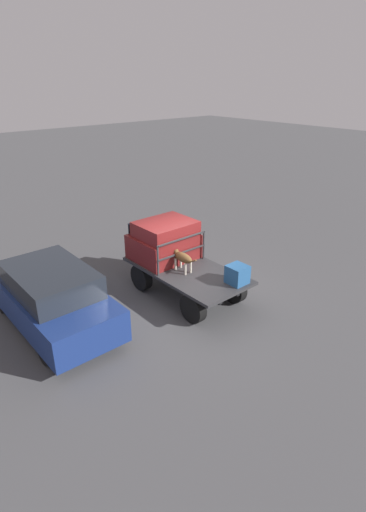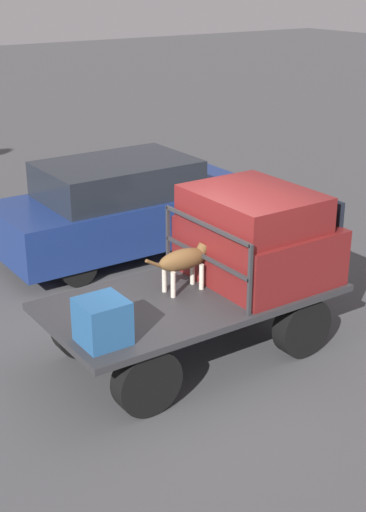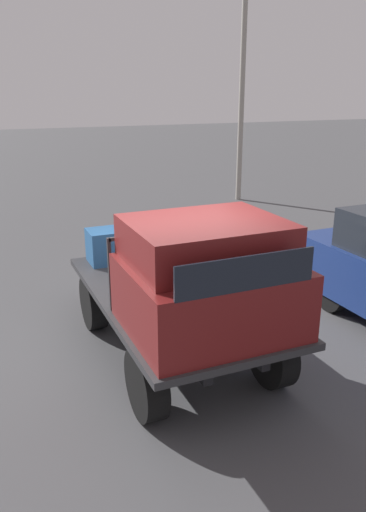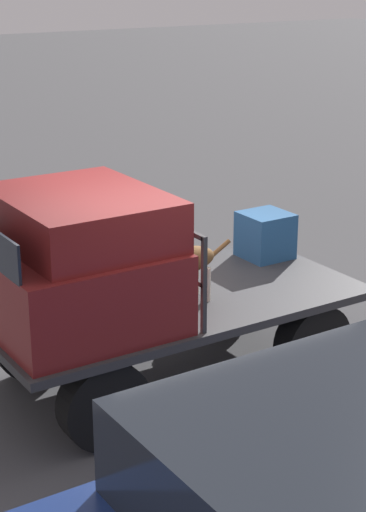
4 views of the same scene
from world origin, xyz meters
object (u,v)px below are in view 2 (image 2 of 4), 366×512
object	(u,v)px
cargo_crate	(102,321)
parked_sedan	(127,207)
flatbed_truck	(193,312)
dog	(189,258)

from	to	relation	value
cargo_crate	parked_sedan	size ratio (longest dim) A/B	0.11
flatbed_truck	cargo_crate	bearing A→B (deg)	-162.71
cargo_crate	flatbed_truck	bearing A→B (deg)	17.29
flatbed_truck	parked_sedan	size ratio (longest dim) A/B	0.81
parked_sedan	dog	bearing A→B (deg)	-99.27
dog	cargo_crate	distance (m)	1.65
cargo_crate	parked_sedan	bearing A→B (deg)	56.96
parked_sedan	cargo_crate	bearing A→B (deg)	-114.83
dog	parked_sedan	bearing A→B (deg)	81.69
cargo_crate	parked_sedan	world-z (taller)	parked_sedan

